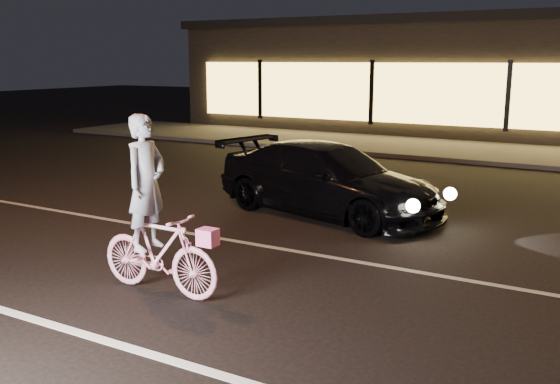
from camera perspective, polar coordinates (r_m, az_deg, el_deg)
The scene contains 7 objects.
ground at distance 7.13m, azimuth -2.36°, elevation -10.31°, with size 90.00×90.00×0.00m, color black.
lane_stripe_near at distance 6.03m, azimuth -10.20°, elevation -14.84°, with size 60.00×0.12×0.01m, color silver.
lane_stripe_far at distance 8.78m, azimuth 4.62°, elevation -5.95°, with size 60.00×0.10×0.01m, color gray.
sidewalk at distance 19.09m, azimuth 18.86°, elevation 3.41°, with size 30.00×4.00×0.12m, color #383533.
storefront at distance 24.80m, azimuth 21.91°, elevation 9.88°, with size 25.40×8.42×4.20m.
cyclist at distance 7.42m, azimuth -11.35°, elevation -3.54°, with size 1.67×0.58×2.11m.
sedan at distance 11.07m, azimuth 4.40°, elevation 1.16°, with size 4.62×2.68×1.26m.
Camera 1 is at (3.52, -5.58, 2.71)m, focal length 40.00 mm.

